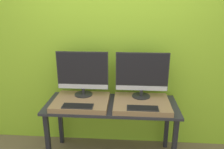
% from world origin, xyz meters
% --- Properties ---
extents(wall_back, '(8.00, 0.04, 2.60)m').
position_xyz_m(wall_back, '(0.00, 0.68, 1.30)').
color(wall_back, '#9ED12D').
rests_on(wall_back, ground_plane).
extents(workbench, '(1.56, 0.61, 0.74)m').
position_xyz_m(workbench, '(0.00, 0.31, 0.65)').
color(workbench, '#2D2D33').
rests_on(workbench, ground_plane).
extents(wooden_riser_left, '(0.64, 0.52, 0.06)m').
position_xyz_m(wooden_riser_left, '(-0.35, 0.27, 0.77)').
color(wooden_riser_left, '#99754C').
rests_on(wooden_riser_left, workbench).
extents(monitor_left, '(0.62, 0.22, 0.54)m').
position_xyz_m(monitor_left, '(-0.35, 0.41, 1.09)').
color(monitor_left, '#282828').
rests_on(monitor_left, wooden_riser_left).
extents(keyboard_left, '(0.34, 0.13, 0.01)m').
position_xyz_m(keyboard_left, '(-0.35, 0.09, 0.80)').
color(keyboard_left, '#2D2D2D').
rests_on(keyboard_left, wooden_riser_left).
extents(wooden_riser_right, '(0.64, 0.52, 0.06)m').
position_xyz_m(wooden_riser_right, '(0.35, 0.27, 0.77)').
color(wooden_riser_right, '#99754C').
rests_on(wooden_riser_right, workbench).
extents(monitor_right, '(0.62, 0.22, 0.54)m').
position_xyz_m(monitor_right, '(0.35, 0.41, 1.09)').
color(monitor_right, '#282828').
rests_on(monitor_right, wooden_riser_right).
extents(keyboard_right, '(0.34, 0.13, 0.01)m').
position_xyz_m(keyboard_right, '(0.35, 0.09, 0.80)').
color(keyboard_right, '#2D2D2D').
rests_on(keyboard_right, wooden_riser_right).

